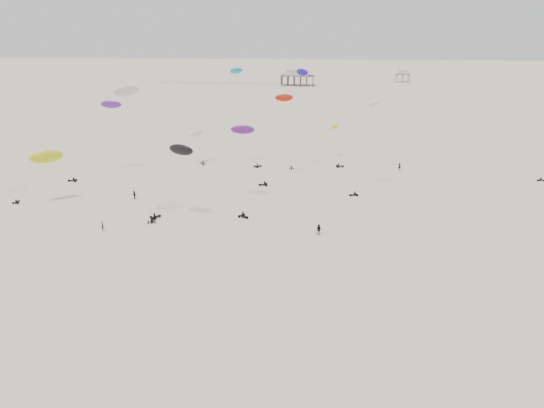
# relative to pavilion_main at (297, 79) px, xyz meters

# --- Properties ---
(ground_plane) EXTENTS (900.00, 900.00, 0.00)m
(ground_plane) POSITION_rel_pavilion_main_xyz_m (10.00, -150.00, -4.22)
(ground_plane) COLOR beige
(pavilion_main) EXTENTS (21.00, 13.00, 9.80)m
(pavilion_main) POSITION_rel_pavilion_main_xyz_m (0.00, 0.00, 0.00)
(pavilion_main) COLOR brown
(pavilion_main) RESTS_ON ground
(pavilion_small) EXTENTS (9.00, 7.00, 8.00)m
(pavilion_small) POSITION_rel_pavilion_main_xyz_m (70.00, 30.00, -0.74)
(pavilion_small) COLOR brown
(pavilion_small) RESTS_ON ground
(pier_fence) EXTENTS (80.20, 0.20, 1.50)m
(pier_fence) POSITION_rel_pavilion_main_xyz_m (-52.00, -0.00, -3.45)
(pier_fence) COLOR black
(pier_fence) RESTS_ON ground
(rig_0) EXTENTS (4.86, 4.90, 25.46)m
(rig_0) POSITION_rel_pavilion_main_xyz_m (11.87, -210.22, 15.72)
(rig_0) COLOR black
(rig_0) RESTS_ON ground
(rig_1) EXTENTS (7.12, 12.40, 20.97)m
(rig_1) POSITION_rel_pavilion_main_xyz_m (7.32, -220.42, 9.46)
(rig_1) COLOR black
(rig_1) RESTS_ON ground
(rig_2) EXTENTS (5.23, 5.93, 9.33)m
(rig_2) POSITION_rel_pavilion_main_xyz_m (-15.64, -207.70, 2.70)
(rig_2) COLOR black
(rig_2) RESTS_ON ground
(rig_3) EXTENTS (9.10, 6.80, 25.52)m
(rig_3) POSITION_rel_pavilion_main_xyz_m (-2.94, -208.45, 13.16)
(rig_3) COLOR black
(rig_3) RESTS_ON ground
(rig_6) EXTENTS (7.59, 7.08, 25.41)m
(rig_6) POSITION_rel_pavilion_main_xyz_m (-16.92, -251.69, 15.20)
(rig_6) COLOR black
(rig_6) RESTS_ON ground
(rig_7) EXTENTS (10.00, 14.58, 20.38)m
(rig_7) POSITION_rel_pavilion_main_xyz_m (-36.08, -218.61, 9.81)
(rig_7) COLOR black
(rig_7) RESTS_ON ground
(rig_8) EXTENTS (4.08, 14.61, 14.21)m
(rig_8) POSITION_rel_pavilion_main_xyz_m (21.85, -202.67, 0.34)
(rig_8) COLOR black
(rig_8) RESTS_ON ground
(rig_9) EXTENTS (6.86, 11.41, 20.40)m
(rig_9) POSITION_rel_pavilion_main_xyz_m (27.82, -227.90, 8.70)
(rig_9) COLOR black
(rig_9) RESTS_ON ground
(rig_11) EXTENTS (5.77, 15.19, 18.44)m
(rig_11) POSITION_rel_pavilion_main_xyz_m (1.82, -240.17, 7.34)
(rig_11) COLOR black
(rig_11) RESTS_ON ground
(rig_12) EXTENTS (10.55, 6.41, 11.96)m
(rig_12) POSITION_rel_pavilion_main_xyz_m (-39.27, -243.63, 4.84)
(rig_12) COLOR black
(rig_12) RESTS_ON ground
(rig_13) EXTENTS (9.25, 5.44, 14.45)m
(rig_13) POSITION_rel_pavilion_main_xyz_m (-9.41, -250.23, 6.50)
(rig_13) COLOR black
(rig_13) RESTS_ON ground
(spectator_0) EXTENTS (0.82, 0.85, 1.93)m
(spectator_0) POSITION_rel_pavilion_main_xyz_m (-21.15, -259.15, -4.22)
(spectator_0) COLOR black
(spectator_0) RESTS_ON ground
(spectator_1) EXTENTS (1.25, 0.88, 2.32)m
(spectator_1) POSITION_rel_pavilion_main_xyz_m (17.91, -257.50, -4.22)
(spectator_1) COLOR black
(spectator_1) RESTS_ON ground
(spectator_2) EXTENTS (1.45, 1.30, 2.18)m
(spectator_2) POSITION_rel_pavilion_main_xyz_m (-21.86, -240.49, -4.22)
(spectator_2) COLOR black
(spectator_2) RESTS_ON ground
(spectator_3) EXTENTS (1.00, 0.89, 2.30)m
(spectator_3) POSITION_rel_pavilion_main_xyz_m (37.87, -210.13, -4.22)
(spectator_3) COLOR black
(spectator_3) RESTS_ON ground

